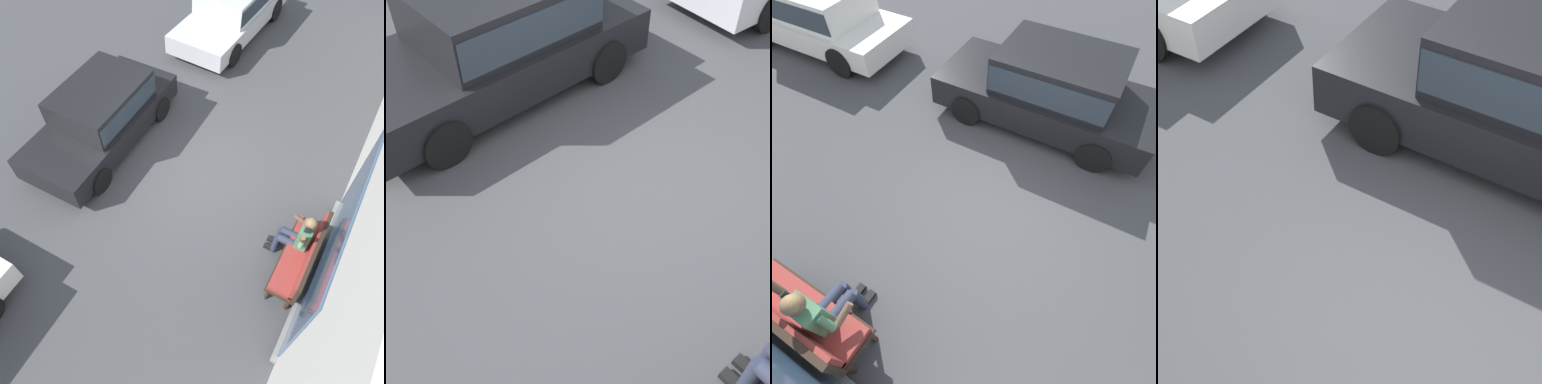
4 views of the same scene
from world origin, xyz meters
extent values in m
plane|color=#424244|center=(0.00, 0.00, 0.00)|extent=(60.00, 60.00, 0.00)
cube|color=#385170|center=(1.13, 3.18, 1.45)|extent=(3.40, 0.03, 2.50)
cube|color=gray|center=(1.13, 3.15, 0.18)|extent=(3.60, 0.12, 0.10)
cylinder|color=#332319|center=(1.91, 3.00, 0.22)|extent=(0.07, 0.07, 0.44)
cylinder|color=#332319|center=(0.34, 3.00, 0.22)|extent=(0.07, 0.07, 0.44)
cylinder|color=#332319|center=(1.91, 2.61, 0.22)|extent=(0.07, 0.07, 0.44)
cylinder|color=#332319|center=(0.34, 2.61, 0.22)|extent=(0.07, 0.07, 0.44)
cube|color=#332319|center=(1.13, 2.81, 0.47)|extent=(1.73, 0.55, 0.06)
cube|color=maroon|center=(1.13, 2.81, 0.55)|extent=(1.67, 0.49, 0.10)
cube|color=#332319|center=(1.13, 3.04, 0.77)|extent=(1.73, 0.07, 0.55)
cube|color=maroon|center=(1.13, 2.98, 0.77)|extent=(1.67, 0.06, 0.47)
cylinder|color=#2D3347|center=(0.94, 2.57, 0.55)|extent=(0.15, 0.42, 0.15)
cylinder|color=#2D3347|center=(0.94, 2.36, 0.27)|extent=(0.12, 0.12, 0.55)
cube|color=black|center=(0.94, 2.28, 0.04)|extent=(0.10, 0.24, 0.07)
cylinder|color=#2D3347|center=(0.76, 2.57, 0.55)|extent=(0.15, 0.42, 0.15)
cylinder|color=#2D3347|center=(0.76, 2.36, 0.27)|extent=(0.12, 0.12, 0.55)
cube|color=black|center=(0.76, 2.28, 0.04)|extent=(0.10, 0.24, 0.07)
cube|color=#2D3347|center=(0.85, 2.78, 0.55)|extent=(0.34, 0.24, 0.14)
cube|color=#4C7F56|center=(0.85, 2.78, 0.83)|extent=(0.38, 0.22, 0.56)
sphere|color=brown|center=(0.85, 2.78, 1.25)|extent=(0.22, 0.22, 0.22)
sphere|color=olive|center=(0.85, 2.79, 1.28)|extent=(0.20, 0.20, 0.20)
cylinder|color=#4C7F56|center=(0.61, 2.76, 0.94)|extent=(0.20, 0.10, 0.28)
cylinder|color=brown|center=(0.56, 2.60, 0.82)|extent=(0.08, 0.27, 0.17)
cylinder|color=#4C7F56|center=(1.09, 2.78, 1.01)|extent=(0.25, 0.10, 0.22)
cylinder|color=brown|center=(1.16, 2.76, 1.20)|extent=(0.16, 0.08, 0.25)
cube|color=#232328|center=(0.99, 2.76, 1.24)|extent=(0.02, 0.07, 0.15)
cube|color=silver|center=(-5.48, -1.78, 0.51)|extent=(4.60, 2.00, 0.53)
cylinder|color=black|center=(-4.04, -0.98, 0.33)|extent=(0.66, 0.21, 0.66)
cylinder|color=black|center=(-4.11, -2.71, 0.33)|extent=(0.66, 0.21, 0.66)
cylinder|color=black|center=(-6.84, -0.86, 0.33)|extent=(0.66, 0.21, 0.66)
cube|color=black|center=(0.15, -2.40, 0.52)|extent=(4.15, 1.85, 0.58)
cube|color=black|center=(-0.02, -2.41, 1.14)|extent=(2.18, 1.59, 0.66)
cube|color=#28333D|center=(-0.02, -2.41, 1.14)|extent=(2.13, 1.62, 0.46)
cylinder|color=black|center=(1.40, -1.54, 0.31)|extent=(0.62, 0.20, 0.61)
cylinder|color=black|center=(1.44, -3.20, 0.31)|extent=(0.62, 0.20, 0.61)
cylinder|color=black|center=(-1.15, -1.61, 0.31)|extent=(0.62, 0.20, 0.61)
cylinder|color=black|center=(-1.10, -3.27, 0.31)|extent=(0.62, 0.20, 0.61)
camera|label=1|loc=(4.65, 2.60, 6.81)|focal=35.00mm
camera|label=2|loc=(2.87, 2.60, 4.02)|focal=45.00mm
camera|label=3|loc=(-0.98, 2.60, 4.26)|focal=28.00mm
camera|label=4|loc=(-0.97, 2.60, 4.35)|focal=55.00mm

